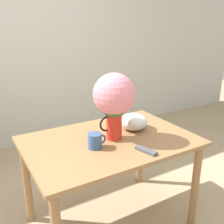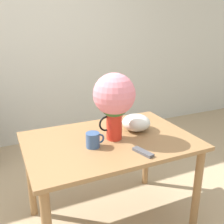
% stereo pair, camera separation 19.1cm
% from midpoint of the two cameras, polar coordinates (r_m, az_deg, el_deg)
% --- Properties ---
extents(wall_back, '(8.00, 0.05, 2.60)m').
position_cam_midpoint_polar(wall_back, '(3.59, -14.79, 13.50)').
color(wall_back, silver).
rests_on(wall_back, ground_plane).
extents(table, '(1.26, 0.86, 0.77)m').
position_cam_midpoint_polar(table, '(2.03, 2.22, -8.80)').
color(table, olive).
rests_on(table, ground_plane).
extents(flower_vase, '(0.31, 0.31, 0.50)m').
position_cam_midpoint_polar(flower_vase, '(1.88, 3.39, 2.87)').
color(flower_vase, red).
rests_on(flower_vase, table).
extents(coffee_mug, '(0.14, 0.10, 0.11)m').
position_cam_midpoint_polar(coffee_mug, '(1.84, -1.15, -6.15)').
color(coffee_mug, '#385689').
rests_on(coffee_mug, table).
extents(white_bowl, '(0.23, 0.23, 0.13)m').
position_cam_midpoint_polar(white_bowl, '(2.14, 7.84, -2.33)').
color(white_bowl, silver).
rests_on(white_bowl, table).
extents(remote_control, '(0.09, 0.17, 0.02)m').
position_cam_midpoint_polar(remote_control, '(1.80, 9.83, -8.67)').
color(remote_control, '#4C4C51').
rests_on(remote_control, table).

